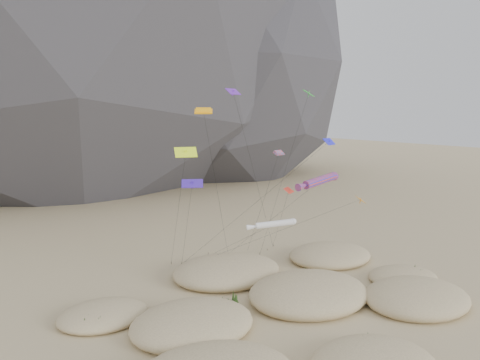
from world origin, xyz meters
The scene contains 9 objects.
ground centered at (0.00, 0.00, 0.00)m, with size 500.00×500.00×0.00m, color #CCB789.
dunes centered at (-1.94, 3.45, 0.72)m, with size 46.96×38.95×3.82m.
dune_grass centered at (-0.55, 4.21, 0.86)m, with size 42.29×30.44×1.43m.
kite_stakes centered at (1.84, 23.04, 0.15)m, with size 18.39×5.71×0.30m.
rainbow_tube_kite centered at (6.03, 6.85, 13.73)m, with size 8.08×18.41×14.63m.
white_tube_kite centered at (-0.26, 8.36, 8.64)m, with size 6.01×17.20×9.28m.
orange_parafoil centered at (-5.90, 15.26, 22.24)m, with size 10.42×9.53×23.00m.
multi_parafoil centered at (6.20, 15.24, 16.46)m, with size 2.14×9.75×17.08m.
delta_kites centered at (0.59, 10.11, 17.44)m, with size 28.56×19.62×25.40m.
Camera 1 is at (-35.84, -35.79, 22.59)m, focal length 35.00 mm.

